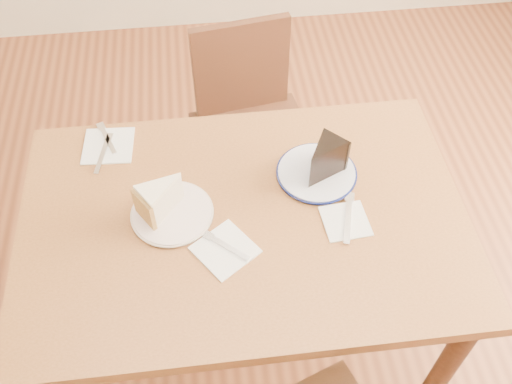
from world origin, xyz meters
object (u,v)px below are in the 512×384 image
object	(u,v)px
chair_far	(251,129)
plate_navy	(317,173)
carrot_cake	(164,197)
chocolate_cake	(322,163)
table	(244,237)
plate_cream	(172,213)

from	to	relation	value
chair_far	plate_navy	xyz separation A→B (m)	(0.13, -0.49, 0.28)
plate_navy	carrot_cake	distance (m)	0.44
chair_far	chocolate_cake	bearing A→B (deg)	96.40
carrot_cake	chocolate_cake	bearing A→B (deg)	65.01
table	chocolate_cake	world-z (taller)	chocolate_cake
table	plate_navy	world-z (taller)	plate_navy
table	chocolate_cake	distance (m)	0.30
plate_cream	chocolate_cake	world-z (taller)	chocolate_cake
table	plate_cream	distance (m)	0.22
plate_navy	chair_far	bearing A→B (deg)	105.24
plate_cream	plate_navy	xyz separation A→B (m)	(0.41, 0.10, 0.00)
chocolate_cake	chair_far	bearing A→B (deg)	-28.67
table	carrot_cake	distance (m)	0.26
plate_cream	plate_navy	size ratio (longest dim) A/B	0.97
table	carrot_cake	size ratio (longest dim) A/B	10.13
table	chocolate_cake	xyz separation A→B (m)	(0.23, 0.11, 0.16)
chair_far	carrot_cake	xyz separation A→B (m)	(-0.29, -0.56, 0.33)
chocolate_cake	table	bearing A→B (deg)	70.92
chair_far	chocolate_cake	distance (m)	0.62
chair_far	carrot_cake	size ratio (longest dim) A/B	7.16
table	chair_far	bearing A→B (deg)	81.69
plate_cream	plate_navy	world-z (taller)	same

